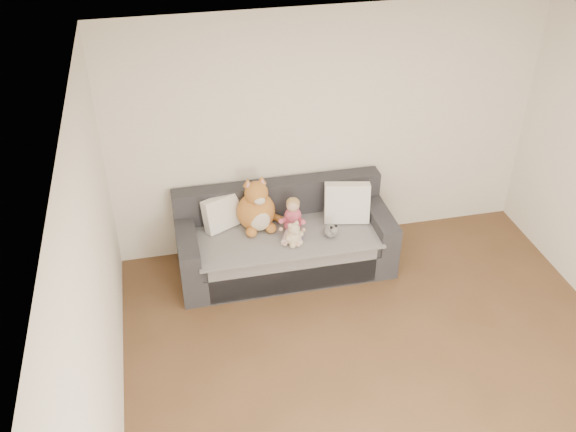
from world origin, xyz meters
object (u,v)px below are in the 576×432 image
object	(u,v)px
sofa	(284,241)
teddy_bear	(294,235)
toddler	(293,219)
plush_cat	(257,209)
sippy_cup	(300,234)

from	to	relation	value
sofa	teddy_bear	size ratio (longest dim) A/B	8.37
toddler	sofa	bearing A→B (deg)	147.85
plush_cat	teddy_bear	bearing A→B (deg)	-59.20
sofa	plush_cat	size ratio (longest dim) A/B	3.64
toddler	sippy_cup	world-z (taller)	toddler
teddy_bear	sippy_cup	xyz separation A→B (m)	(0.08, 0.08, -0.05)
teddy_bear	sippy_cup	bearing A→B (deg)	21.33
toddler	plush_cat	size ratio (longest dim) A/B	0.66
sofa	plush_cat	world-z (taller)	plush_cat
teddy_bear	sippy_cup	distance (m)	0.12
plush_cat	teddy_bear	distance (m)	0.50
toddler	plush_cat	world-z (taller)	plush_cat
plush_cat	teddy_bear	world-z (taller)	plush_cat
toddler	plush_cat	distance (m)	0.38
sofa	teddy_bear	bearing A→B (deg)	-82.56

